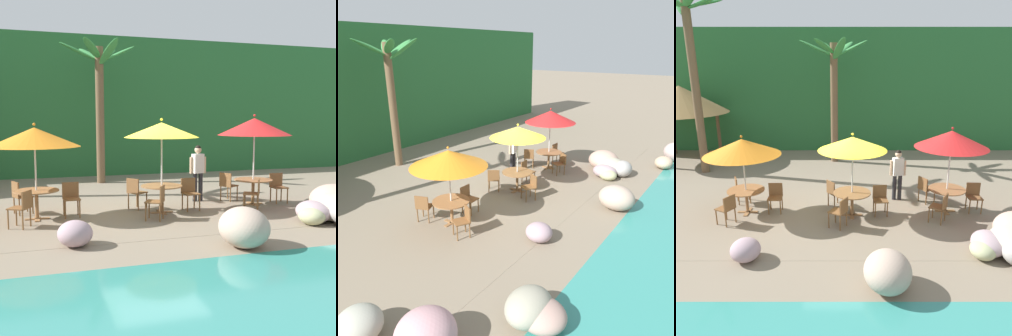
% 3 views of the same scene
% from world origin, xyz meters
% --- Properties ---
extents(ground_plane, '(120.00, 120.00, 0.00)m').
position_xyz_m(ground_plane, '(0.00, 0.00, 0.00)').
color(ground_plane, gray).
extents(terrace_deck, '(18.00, 5.20, 0.01)m').
position_xyz_m(terrace_deck, '(0.00, 0.00, 0.00)').
color(terrace_deck, gray).
rests_on(terrace_deck, ground).
extents(foliage_backdrop, '(28.00, 2.40, 6.00)m').
position_xyz_m(foliage_backdrop, '(0.00, 9.00, 3.00)').
color(foliage_backdrop, '#286633').
rests_on(foliage_backdrop, ground).
extents(rock_seawall, '(16.15, 3.50, 0.88)m').
position_xyz_m(rock_seawall, '(0.47, -2.98, 0.35)').
color(rock_seawall, '#C39196').
rests_on(rock_seawall, ground).
extents(umbrella_orange, '(2.22, 2.22, 2.39)m').
position_xyz_m(umbrella_orange, '(-2.97, 0.07, 2.05)').
color(umbrella_orange, silver).
rests_on(umbrella_orange, ground).
extents(dining_table_orange, '(1.10, 1.10, 0.74)m').
position_xyz_m(dining_table_orange, '(-2.97, 0.07, 0.61)').
color(dining_table_orange, olive).
rests_on(dining_table_orange, ground).
extents(chair_orange_seaward, '(0.43, 0.44, 0.87)m').
position_xyz_m(chair_orange_seaward, '(-2.13, 0.18, 0.51)').
color(chair_orange_seaward, brown).
rests_on(chair_orange_seaward, ground).
extents(chair_orange_inland, '(0.56, 0.55, 0.87)m').
position_xyz_m(chair_orange_inland, '(-3.39, 0.82, 0.51)').
color(chair_orange_inland, brown).
rests_on(chair_orange_inland, ground).
extents(chair_orange_left, '(0.57, 0.57, 0.87)m').
position_xyz_m(chair_orange_left, '(-3.29, -0.73, 0.51)').
color(chair_orange_left, brown).
rests_on(chair_orange_left, ground).
extents(umbrella_yellow, '(1.97, 1.97, 2.51)m').
position_xyz_m(umbrella_yellow, '(0.20, -0.14, 2.20)').
color(umbrella_yellow, silver).
rests_on(umbrella_yellow, ground).
extents(dining_table_yellow, '(1.10, 1.10, 0.74)m').
position_xyz_m(dining_table_yellow, '(0.20, -0.14, 0.61)').
color(dining_table_yellow, olive).
rests_on(dining_table_yellow, ground).
extents(chair_yellow_seaward, '(0.45, 0.45, 0.87)m').
position_xyz_m(chair_yellow_seaward, '(1.04, 0.00, 0.51)').
color(chair_yellow_seaward, brown).
rests_on(chair_yellow_seaward, ground).
extents(chair_yellow_inland, '(0.59, 0.59, 0.87)m').
position_xyz_m(chair_yellow_inland, '(-0.36, 0.50, 0.51)').
color(chair_yellow_inland, brown).
rests_on(chair_yellow_inland, ground).
extents(chair_yellow_left, '(0.58, 0.57, 0.87)m').
position_xyz_m(chair_yellow_left, '(-0.13, -0.93, 0.51)').
color(chair_yellow_left, brown).
rests_on(chair_yellow_left, ground).
extents(umbrella_red, '(2.11, 2.11, 2.62)m').
position_xyz_m(umbrella_red, '(3.07, 0.15, 2.26)').
color(umbrella_red, silver).
rests_on(umbrella_red, ground).
extents(dining_table_red, '(1.10, 1.10, 0.74)m').
position_xyz_m(dining_table_red, '(3.07, 0.15, 0.61)').
color(dining_table_red, olive).
rests_on(dining_table_red, ground).
extents(chair_red_seaward, '(0.44, 0.44, 0.87)m').
position_xyz_m(chair_red_seaward, '(3.92, 0.21, 0.51)').
color(chair_red_seaward, brown).
rests_on(chair_red_seaward, ground).
extents(chair_red_inland, '(0.58, 0.57, 0.87)m').
position_xyz_m(chair_red_inland, '(2.58, 0.85, 0.51)').
color(chair_red_inland, brown).
rests_on(chair_red_inland, ground).
extents(chair_red_left, '(0.59, 0.58, 0.87)m').
position_xyz_m(chair_red_left, '(2.69, -0.62, 0.51)').
color(chair_red_left, brown).
rests_on(chair_red_left, ground).
extents(palm_tree_second, '(2.98, 2.88, 5.36)m').
position_xyz_m(palm_tree_second, '(-0.47, 5.81, 3.61)').
color(palm_tree_second, brown).
rests_on(palm_tree_second, ground).
extents(waiter_in_white, '(0.52, 0.28, 1.70)m').
position_xyz_m(waiter_in_white, '(1.72, 1.11, 0.99)').
color(waiter_in_white, '#232328').
rests_on(waiter_in_white, ground).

